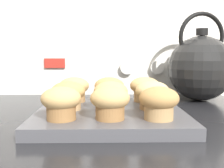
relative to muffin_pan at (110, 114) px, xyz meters
name	(u,v)px	position (x,y,z in m)	size (l,w,h in m)	color
wall_back	(106,3)	(-0.01, 0.42, 0.30)	(8.00, 0.05, 2.40)	white
control_panel	(107,67)	(-0.01, 0.36, 0.08)	(0.74, 0.07, 0.18)	white
muffin_pan	(110,114)	(0.00, 0.00, 0.00)	(0.30, 0.30, 0.02)	#4C4C51
muffin_r0_c0	(61,102)	(-0.09, -0.09, 0.04)	(0.07, 0.07, 0.06)	olive
muffin_r0_c1	(110,102)	(0.00, -0.09, 0.04)	(0.07, 0.07, 0.06)	olive
muffin_r0_c2	(159,102)	(0.09, -0.09, 0.04)	(0.07, 0.07, 0.06)	tan
muffin_r1_c0	(68,94)	(-0.09, 0.00, 0.04)	(0.07, 0.07, 0.06)	tan
muffin_r1_c1	(111,94)	(0.00, 0.00, 0.04)	(0.07, 0.07, 0.06)	olive
muffin_r1_c2	(152,94)	(0.09, 0.00, 0.04)	(0.07, 0.07, 0.06)	#A37A4C
muffin_r2_c0	(74,89)	(-0.09, 0.09, 0.04)	(0.07, 0.07, 0.06)	#A37A4C
muffin_r2_c1	(109,89)	(0.00, 0.09, 0.04)	(0.07, 0.07, 0.06)	tan
muffin_r2_c2	(145,88)	(0.09, 0.09, 0.04)	(0.07, 0.07, 0.06)	tan
tea_kettle	(201,67)	(0.27, 0.22, 0.09)	(0.22, 0.19, 0.25)	black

